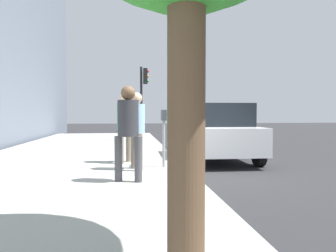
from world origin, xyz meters
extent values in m
plane|color=#2B2B2D|center=(0.00, 0.00, 0.00)|extent=(80.00, 80.00, 0.00)
cube|color=#A8A59E|center=(0.00, 3.00, 0.07)|extent=(28.00, 6.00, 0.15)
cylinder|color=gray|center=(0.23, 0.55, 0.72)|extent=(0.07, 0.07, 1.15)
cube|color=#383D42|center=(0.13, 0.55, 1.43)|extent=(0.16, 0.11, 0.26)
cube|color=#383D42|center=(0.33, 0.55, 1.43)|extent=(0.16, 0.11, 0.26)
cube|color=#268C33|center=(0.13, 0.49, 1.45)|extent=(0.10, 0.01, 0.10)
cube|color=#268C33|center=(0.33, 0.49, 1.45)|extent=(0.10, 0.01, 0.10)
cylinder|color=#726656|center=(0.13, 1.29, 0.58)|extent=(0.15, 0.15, 0.86)
cylinder|color=#726656|center=(-0.24, 1.17, 0.58)|extent=(0.15, 0.15, 0.86)
cylinder|color=#8CB7E0|center=(-0.06, 1.23, 1.35)|extent=(0.39, 0.39, 0.68)
sphere|color=tan|center=(-0.06, 1.23, 1.83)|extent=(0.27, 0.27, 0.27)
cylinder|color=#47474C|center=(-1.29, 1.61, 0.59)|extent=(0.15, 0.15, 0.88)
cylinder|color=#47474C|center=(-1.42, 1.23, 0.59)|extent=(0.15, 0.15, 0.88)
cylinder|color=#333338|center=(-1.35, 1.42, 1.38)|extent=(0.40, 0.40, 0.70)
sphere|color=brown|center=(-1.35, 1.42, 1.86)|extent=(0.28, 0.28, 0.28)
cylinder|color=#726656|center=(1.23, 1.41, 0.59)|extent=(0.15, 0.15, 0.88)
cylinder|color=#726656|center=(0.87, 1.61, 0.59)|extent=(0.15, 0.15, 0.88)
cylinder|color=green|center=(1.05, 1.51, 1.38)|extent=(0.41, 0.41, 0.70)
sphere|color=beige|center=(1.05, 1.51, 1.87)|extent=(0.28, 0.28, 0.28)
cube|color=silver|center=(2.34, -1.35, 0.71)|extent=(4.43, 1.92, 0.76)
cube|color=black|center=(2.14, -1.35, 1.43)|extent=(2.23, 1.73, 0.68)
cylinder|color=black|center=(3.79, -0.50, 0.33)|extent=(0.66, 0.23, 0.66)
cylinder|color=black|center=(3.75, -2.25, 0.33)|extent=(0.66, 0.23, 0.66)
cylinder|color=black|center=(0.93, -0.45, 0.33)|extent=(0.66, 0.23, 0.66)
cylinder|color=black|center=(0.89, -2.20, 0.33)|extent=(0.66, 0.23, 0.66)
cylinder|color=brown|center=(-4.88, 0.93, 1.48)|extent=(0.32, 0.32, 2.66)
cylinder|color=black|center=(8.04, 0.79, 1.95)|extent=(0.12, 0.12, 3.60)
cube|color=black|center=(8.04, 0.59, 3.30)|extent=(0.24, 0.20, 0.76)
sphere|color=red|center=(8.04, 0.48, 3.54)|extent=(0.14, 0.14, 0.14)
sphere|color=orange|center=(8.04, 0.48, 3.30)|extent=(0.14, 0.14, 0.14)
sphere|color=green|center=(8.04, 0.48, 3.06)|extent=(0.14, 0.14, 0.14)
camera|label=1|loc=(-7.48, 1.41, 1.47)|focal=33.75mm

